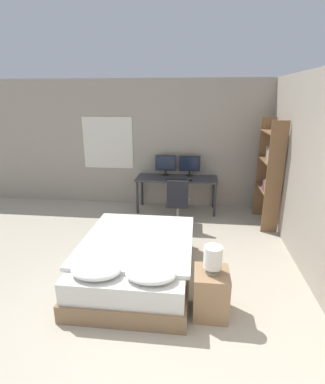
{
  "coord_description": "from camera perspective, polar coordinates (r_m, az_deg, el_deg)",
  "views": [
    {
      "loc": [
        0.49,
        -2.21,
        2.35
      ],
      "look_at": [
        -0.08,
        2.73,
        0.75
      ],
      "focal_mm": 28.0,
      "sensor_mm": 36.0,
      "label": 1
    }
  ],
  "objects": [
    {
      "name": "ground_plane",
      "position": [
        3.27,
        -4.59,
        -28.28
      ],
      "size": [
        20.0,
        20.0,
        0.0
      ],
      "primitive_type": "plane",
      "color": "#B2A893"
    },
    {
      "name": "wall_back",
      "position": [
        6.51,
        2.11,
        8.98
      ],
      "size": [
        12.0,
        0.08,
        2.7
      ],
      "color": "#9E9384",
      "rests_on": "ground_plane"
    },
    {
      "name": "wall_side_right",
      "position": [
        4.14,
        28.08,
        1.7
      ],
      "size": [
        0.06,
        12.0,
        2.7
      ],
      "color": "#9E9384",
      "rests_on": "ground_plane"
    },
    {
      "name": "bed",
      "position": [
        4.09,
        -4.96,
        -12.83
      ],
      "size": [
        1.45,
        1.95,
        0.61
      ],
      "color": "#846647",
      "rests_on": "ground_plane"
    },
    {
      "name": "nightstand",
      "position": [
        3.55,
        9.19,
        -18.45
      ],
      "size": [
        0.38,
        0.41,
        0.53
      ],
      "color": "#997551",
      "rests_on": "ground_plane"
    },
    {
      "name": "bedside_lamp",
      "position": [
        3.31,
        9.57,
        -12.22
      ],
      "size": [
        0.2,
        0.2,
        0.31
      ],
      "color": "gray",
      "rests_on": "nightstand"
    },
    {
      "name": "desk",
      "position": [
        6.28,
        2.71,
        2.02
      ],
      "size": [
        1.68,
        0.63,
        0.72
      ],
      "color": "#38383D",
      "rests_on": "ground_plane"
    },
    {
      "name": "monitor_left",
      "position": [
        6.43,
        0.6,
        5.39
      ],
      "size": [
        0.44,
        0.16,
        0.43
      ],
      "color": "black",
      "rests_on": "desk"
    },
    {
      "name": "monitor_right",
      "position": [
        6.39,
        5.19,
        5.25
      ],
      "size": [
        0.44,
        0.16,
        0.43
      ],
      "color": "black",
      "rests_on": "desk"
    },
    {
      "name": "keyboard",
      "position": [
        6.05,
        2.59,
        2.28
      ],
      "size": [
        0.41,
        0.13,
        0.02
      ],
      "color": "black",
      "rests_on": "desk"
    },
    {
      "name": "computer_mouse",
      "position": [
        6.04,
        5.39,
        2.27
      ],
      "size": [
        0.07,
        0.05,
        0.04
      ],
      "color": "black",
      "rests_on": "desk"
    },
    {
      "name": "office_chair",
      "position": [
        5.62,
        2.92,
        -2.94
      ],
      "size": [
        0.52,
        0.52,
        0.92
      ],
      "color": "black",
      "rests_on": "ground_plane"
    },
    {
      "name": "bookshelf",
      "position": [
        5.76,
        19.92,
        4.06
      ],
      "size": [
        0.28,
        0.87,
        1.98
      ],
      "color": "brown",
      "rests_on": "ground_plane"
    }
  ]
}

